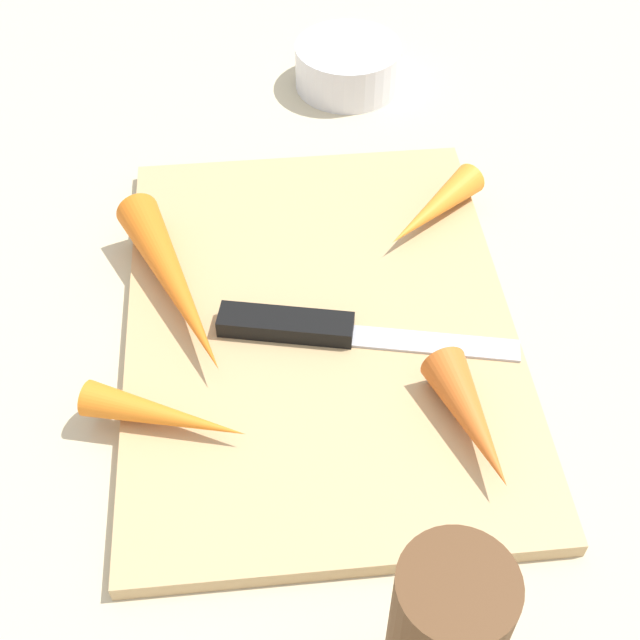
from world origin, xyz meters
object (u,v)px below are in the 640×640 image
object	(u,v)px
carrot_short	(433,209)
carrot_longest	(175,283)
carrot_shortest	(473,421)
knife	(306,327)
cutting_board	(320,326)
small_bowl	(348,66)
carrot_long	(165,416)

from	to	relation	value
carrot_short	carrot_longest	distance (m)	0.20
carrot_longest	carrot_shortest	bearing A→B (deg)	33.50
knife	carrot_shortest	xyz separation A→B (m)	(0.09, 0.09, 0.01)
knife	carrot_short	xyz separation A→B (m)	(-0.10, 0.10, 0.01)
cutting_board	carrot_short	size ratio (longest dim) A/B	3.66
knife	carrot_longest	size ratio (longest dim) A/B	1.20
carrot_short	carrot_shortest	size ratio (longest dim) A/B	1.06
carrot_longest	carrot_shortest	size ratio (longest dim) A/B	1.80
knife	small_bowl	size ratio (longest dim) A/B	2.09
carrot_short	carrot_long	xyz separation A→B (m)	(0.17, -0.19, -0.00)
carrot_short	carrot_shortest	xyz separation A→B (m)	(0.19, -0.01, 0.00)
cutting_board	carrot_longest	xyz separation A→B (m)	(-0.03, -0.10, 0.02)
cutting_board	small_bowl	world-z (taller)	small_bowl
cutting_board	carrot_short	distance (m)	0.13
carrot_longest	knife	bearing A→B (deg)	45.26
knife	cutting_board	bearing A→B (deg)	57.04
knife	small_bowl	distance (m)	0.32
knife	carrot_shortest	world-z (taller)	carrot_shortest
cutting_board	carrot_longest	size ratio (longest dim) A/B	2.16
knife	carrot_long	size ratio (longest dim) A/B	1.94
carrot_long	cutting_board	bearing A→B (deg)	58.24
cutting_board	small_bowl	bearing A→B (deg)	169.58
carrot_short	carrot_longest	world-z (taller)	carrot_longest
carrot_long	carrot_longest	world-z (taller)	carrot_longest
carrot_long	carrot_shortest	world-z (taller)	carrot_shortest
carrot_shortest	small_bowl	size ratio (longest dim) A/B	0.97
cutting_board	knife	xyz separation A→B (m)	(0.01, -0.01, 0.01)
small_bowl	carrot_longest	bearing A→B (deg)	-29.29
carrot_short	carrot_long	bearing A→B (deg)	-1.89
carrot_long	small_bowl	world-z (taller)	small_bowl
carrot_long	carrot_shortest	size ratio (longest dim) A/B	1.11
carrot_shortest	small_bowl	world-z (taller)	carrot_shortest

